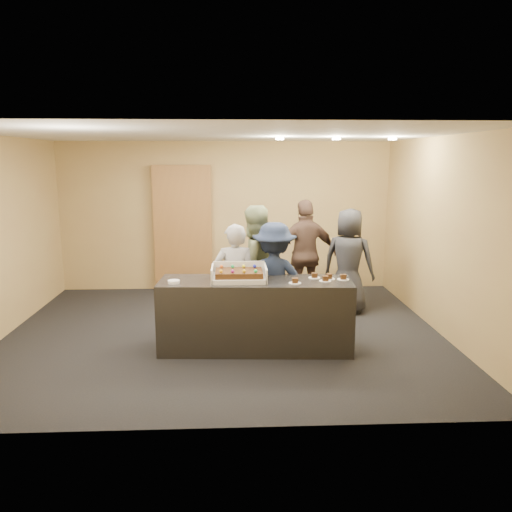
# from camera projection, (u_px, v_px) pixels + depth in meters

# --- Properties ---
(room) EXTENTS (6.04, 6.00, 2.70)m
(room) POSITION_uv_depth(u_px,v_px,m) (223.00, 238.00, 6.70)
(room) COLOR black
(room) RESTS_ON ground
(serving_counter) EXTENTS (2.44, 0.83, 0.90)m
(serving_counter) POSITION_uv_depth(u_px,v_px,m) (255.00, 315.00, 6.30)
(serving_counter) COLOR black
(serving_counter) RESTS_ON floor
(storage_cabinet) EXTENTS (1.04, 0.15, 2.28)m
(storage_cabinet) POSITION_uv_depth(u_px,v_px,m) (183.00, 229.00, 9.06)
(storage_cabinet) COLOR brown
(storage_cabinet) RESTS_ON floor
(cake_box) EXTENTS (0.68, 0.47, 0.20)m
(cake_box) POSITION_uv_depth(u_px,v_px,m) (239.00, 277.00, 6.22)
(cake_box) COLOR white
(cake_box) RESTS_ON serving_counter
(sheet_cake) EXTENTS (0.58, 0.40, 0.11)m
(sheet_cake) POSITION_uv_depth(u_px,v_px,m) (239.00, 273.00, 6.19)
(sheet_cake) COLOR #331E0B
(sheet_cake) RESTS_ON cake_box
(plate_stack) EXTENTS (0.15, 0.15, 0.04)m
(plate_stack) POSITION_uv_depth(u_px,v_px,m) (174.00, 282.00, 6.08)
(plate_stack) COLOR white
(plate_stack) RESTS_ON serving_counter
(slice_a) EXTENTS (0.15, 0.15, 0.07)m
(slice_a) POSITION_uv_depth(u_px,v_px,m) (295.00, 282.00, 6.06)
(slice_a) COLOR white
(slice_a) RESTS_ON serving_counter
(slice_b) EXTENTS (0.15, 0.15, 0.07)m
(slice_b) POSITION_uv_depth(u_px,v_px,m) (314.00, 276.00, 6.33)
(slice_b) COLOR white
(slice_b) RESTS_ON serving_counter
(slice_c) EXTENTS (0.15, 0.15, 0.07)m
(slice_c) POSITION_uv_depth(u_px,v_px,m) (325.00, 279.00, 6.17)
(slice_c) COLOR white
(slice_c) RESTS_ON serving_counter
(slice_d) EXTENTS (0.15, 0.15, 0.07)m
(slice_d) POSITION_uv_depth(u_px,v_px,m) (329.00, 277.00, 6.28)
(slice_d) COLOR white
(slice_d) RESTS_ON serving_counter
(slice_e) EXTENTS (0.15, 0.15, 0.07)m
(slice_e) POSITION_uv_depth(u_px,v_px,m) (343.00, 278.00, 6.25)
(slice_e) COLOR white
(slice_e) RESTS_ON serving_counter
(person_server_grey) EXTENTS (0.58, 0.39, 1.56)m
(person_server_grey) POSITION_uv_depth(u_px,v_px,m) (235.00, 281.00, 6.67)
(person_server_grey) COLOR #A1A2A6
(person_server_grey) RESTS_ON floor
(person_sage_man) EXTENTS (1.08, 1.01, 1.76)m
(person_sage_man) POSITION_uv_depth(u_px,v_px,m) (253.00, 268.00, 7.04)
(person_sage_man) COLOR #8E9C6D
(person_sage_man) RESTS_ON floor
(person_navy_man) EXTENTS (1.08, 0.70, 1.57)m
(person_navy_man) POSITION_uv_depth(u_px,v_px,m) (274.00, 280.00, 6.69)
(person_navy_man) COLOR #19233C
(person_navy_man) RESTS_ON floor
(person_brown_extra) EXTENTS (1.10, 0.62, 1.76)m
(person_brown_extra) POSITION_uv_depth(u_px,v_px,m) (306.00, 254.00, 8.00)
(person_brown_extra) COLOR #4E372C
(person_brown_extra) RESTS_ON floor
(person_dark_suit) EXTENTS (0.95, 0.83, 1.64)m
(person_dark_suit) POSITION_uv_depth(u_px,v_px,m) (349.00, 261.00, 7.81)
(person_dark_suit) COLOR #26272B
(person_dark_suit) RESTS_ON floor
(ceiling_spotlights) EXTENTS (1.72, 0.12, 0.03)m
(ceiling_spotlights) POSITION_uv_depth(u_px,v_px,m) (336.00, 139.00, 7.01)
(ceiling_spotlights) COLOR #FFEAC6
(ceiling_spotlights) RESTS_ON ceiling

